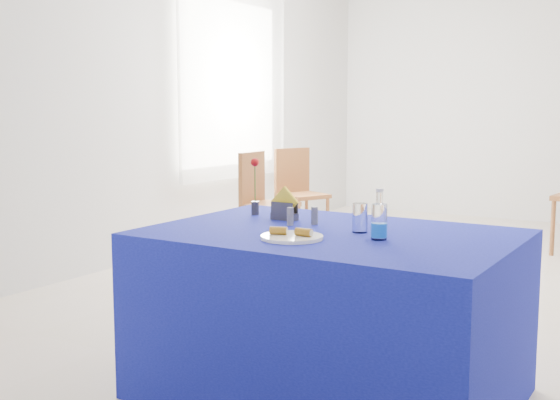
{
  "coord_description": "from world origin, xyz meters",
  "views": [
    {
      "loc": [
        1.64,
        -4.95,
        1.3
      ],
      "look_at": [
        0.1,
        -2.44,
        0.92
      ],
      "focal_mm": 45.0,
      "sensor_mm": 36.0,
      "label": 1
    }
  ],
  "objects_px": {
    "chair_win_a": "(262,196)",
    "water_bottle": "(379,223)",
    "chair_win_b": "(298,187)",
    "plate": "(292,237)",
    "blue_table": "(330,314)"
  },
  "relations": [
    {
      "from": "blue_table",
      "to": "chair_win_a",
      "type": "distance_m",
      "value": 3.1
    },
    {
      "from": "blue_table",
      "to": "water_bottle",
      "type": "bearing_deg",
      "value": -13.56
    },
    {
      "from": "plate",
      "to": "chair_win_b",
      "type": "bearing_deg",
      "value": 119.69
    },
    {
      "from": "chair_win_a",
      "to": "water_bottle",
      "type": "bearing_deg",
      "value": -142.85
    },
    {
      "from": "plate",
      "to": "water_bottle",
      "type": "relative_size",
      "value": 1.23
    },
    {
      "from": "plate",
      "to": "chair_win_b",
      "type": "xyz_separation_m",
      "value": [
        -1.99,
        3.5,
        -0.24
      ]
    },
    {
      "from": "plate",
      "to": "blue_table",
      "type": "bearing_deg",
      "value": 77.18
    },
    {
      "from": "blue_table",
      "to": "water_bottle",
      "type": "distance_m",
      "value": 0.52
    },
    {
      "from": "water_bottle",
      "to": "chair_win_a",
      "type": "xyz_separation_m",
      "value": [
        -2.2,
        2.48,
        -0.3
      ]
    },
    {
      "from": "chair_win_b",
      "to": "water_bottle",
      "type": "bearing_deg",
      "value": -120.83
    },
    {
      "from": "water_bottle",
      "to": "chair_win_a",
      "type": "height_order",
      "value": "water_bottle"
    },
    {
      "from": "plate",
      "to": "blue_table",
      "type": "relative_size",
      "value": 0.17
    },
    {
      "from": "blue_table",
      "to": "chair_win_b",
      "type": "xyz_separation_m",
      "value": [
        -2.05,
        3.25,
        0.15
      ]
    },
    {
      "from": "chair_win_a",
      "to": "chair_win_b",
      "type": "xyz_separation_m",
      "value": [
        -0.11,
        0.83,
        -0.01
      ]
    },
    {
      "from": "blue_table",
      "to": "plate",
      "type": "bearing_deg",
      "value": -102.82
    }
  ]
}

